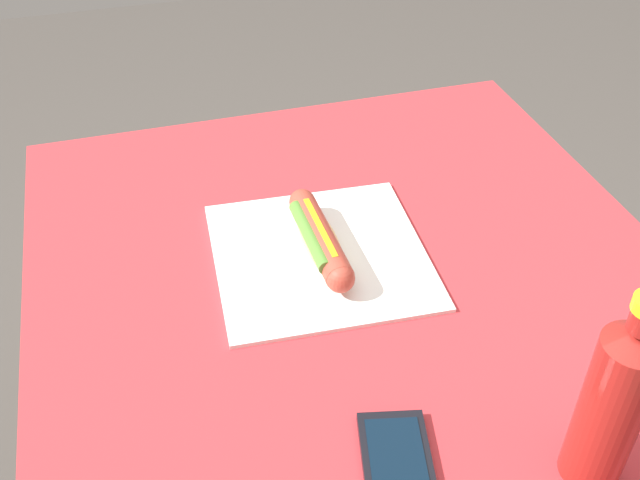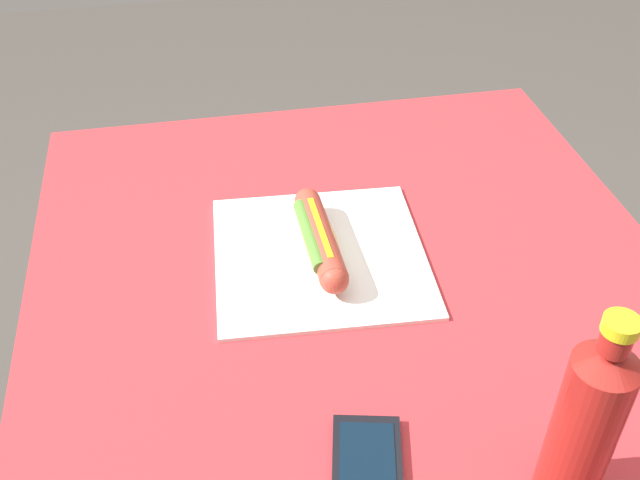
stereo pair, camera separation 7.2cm
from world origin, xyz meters
TOP-DOWN VIEW (x-y plane):
  - dining_table at (0.00, 0.00)m, footprint 0.99×0.86m
  - paper_wrapper at (0.08, 0.04)m, footprint 0.31×0.30m
  - hot_dog at (0.08, 0.04)m, footprint 0.21×0.05m
  - cell_phone at (-0.27, 0.06)m, footprint 0.14×0.10m
  - soda_bottle at (-0.32, -0.13)m, footprint 0.06×0.06m

SIDE VIEW (x-z plane):
  - dining_table at x=0.00m, z-range 0.22..0.95m
  - paper_wrapper at x=0.08m, z-range 0.72..0.73m
  - cell_phone at x=-0.27m, z-range 0.72..0.74m
  - hot_dog at x=0.08m, z-range 0.73..0.78m
  - soda_bottle at x=-0.32m, z-range 0.71..0.95m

